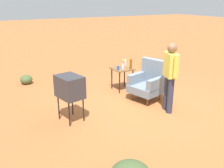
# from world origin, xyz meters

# --- Properties ---
(ground_plane) EXTENTS (60.00, 60.00, 0.00)m
(ground_plane) POSITION_xyz_m (0.00, 0.00, 0.00)
(ground_plane) COLOR #AD6033
(armchair) EXTENTS (0.93, 0.95, 1.06)m
(armchair) POSITION_xyz_m (-0.20, 0.25, 0.50)
(armchair) COLOR brown
(armchair) RESTS_ON ground
(side_table) EXTENTS (0.56, 0.56, 0.66)m
(side_table) POSITION_xyz_m (-1.17, 0.02, 0.56)
(side_table) COLOR black
(side_table) RESTS_ON ground
(tv_on_stand) EXTENTS (0.68, 0.55, 1.03)m
(tv_on_stand) POSITION_xyz_m (-0.05, -2.00, 0.78)
(tv_on_stand) COLOR black
(tv_on_stand) RESTS_ON ground
(person_standing) EXTENTS (0.55, 0.32, 1.64)m
(person_standing) POSITION_xyz_m (0.64, 0.18, 0.94)
(person_standing) COLOR #2D3347
(person_standing) RESTS_ON ground
(bottle_tall_amber) EXTENTS (0.07, 0.07, 0.30)m
(bottle_tall_amber) POSITION_xyz_m (-0.97, 0.18, 0.81)
(bottle_tall_amber) COLOR brown
(bottle_tall_amber) RESTS_ON side_table
(bottle_short_clear) EXTENTS (0.06, 0.06, 0.20)m
(bottle_short_clear) POSITION_xyz_m (-1.39, 0.26, 0.76)
(bottle_short_clear) COLOR silver
(bottle_short_clear) RESTS_ON side_table
(soda_can_red) EXTENTS (0.07, 0.07, 0.12)m
(soda_can_red) POSITION_xyz_m (-1.30, 0.15, 0.72)
(soda_can_red) COLOR red
(soda_can_red) RESTS_ON side_table
(soda_can_blue) EXTENTS (0.07, 0.07, 0.12)m
(soda_can_blue) POSITION_xyz_m (-1.07, -0.18, 0.72)
(soda_can_blue) COLOR blue
(soda_can_blue) RESTS_ON side_table
(flower_vase) EXTENTS (0.14, 0.10, 0.27)m
(flower_vase) POSITION_xyz_m (-1.15, 0.03, 0.81)
(flower_vase) COLOR silver
(flower_vase) RESTS_ON side_table
(shrub_lone) EXTENTS (0.38, 0.38, 0.29)m
(shrub_lone) POSITION_xyz_m (-3.12, -2.36, 0.15)
(shrub_lone) COLOR #475B33
(shrub_lone) RESTS_ON ground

